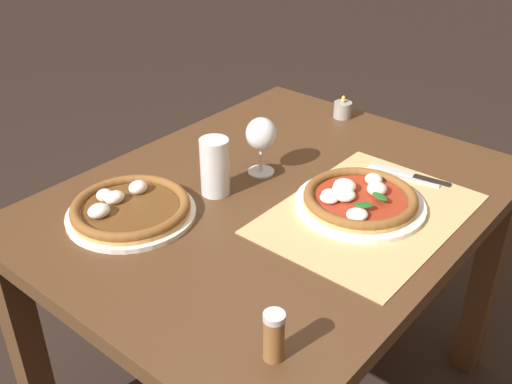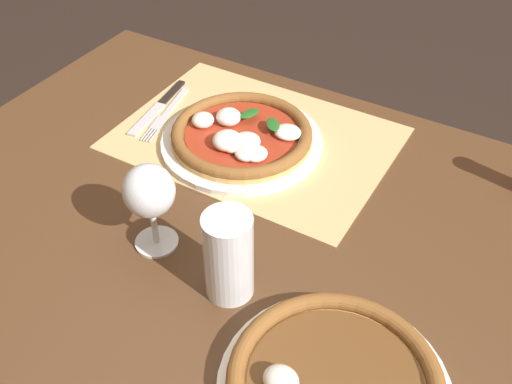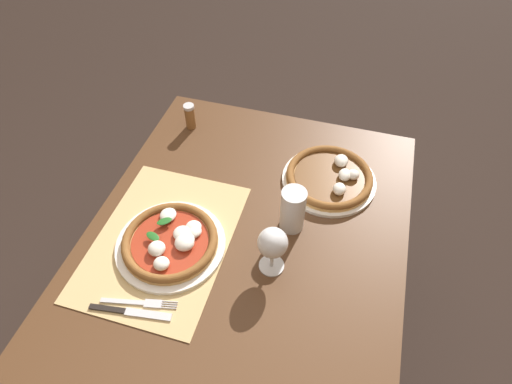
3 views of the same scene
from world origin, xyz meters
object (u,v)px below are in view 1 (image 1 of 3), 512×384
Objects in this scene: fork at (400,177)px; pepper_shaker at (274,336)px; wine_glass at (261,136)px; pizza_near at (359,199)px; votive_candle at (343,110)px; pint_glass at (215,168)px; knife at (409,174)px; pizza_far at (130,209)px.

fork is 2.05× the size of pepper_shaker.
wine_glass is 0.78× the size of fork.
pizza_near is 0.19m from fork.
votive_candle reaches higher than pizza_near.
pepper_shaker is at bearing -153.43° from votive_candle.
pizza_near is 0.35m from pint_glass.
pepper_shaker reaches higher than votive_candle.
knife is 2.22× the size of pepper_shaker.
votive_candle is (0.59, 0.01, -0.05)m from pint_glass.
pizza_near is at bearing -46.09° from pizza_far.
pint_glass is 0.73× the size of fork.
pizza_far is 0.80m from votive_candle.
pizza_far is at bearing 164.44° from wine_glass.
pepper_shaker reaches higher than pizza_far.
pepper_shaker is (-0.49, -0.43, -0.06)m from wine_glass.
pint_glass is 0.56m from pepper_shaker.
votive_candle is (0.44, 0.03, -0.08)m from wine_glass.
pint_glass is at bearing -20.99° from pizza_far.
pint_glass is 0.48m from fork.
knife is (0.59, -0.41, -0.01)m from pizza_far.
votive_candle is at bearing 1.32° from pint_glass.
pepper_shaker is (-0.69, -0.13, 0.04)m from fork.
wine_glass is (-0.02, 0.29, 0.08)m from pizza_near.
wine_glass is (0.36, -0.10, 0.09)m from pizza_far.
wine_glass reaches higher than fork.
pepper_shaker is at bearing -170.35° from knife.
pepper_shaker is at bearing -103.81° from pizza_far.
pint_glass is 0.51m from knife.
pepper_shaker reaches higher than pizza_near.
fork is (0.19, -0.01, -0.02)m from pizza_near.
votive_candle is at bearing 37.12° from pizza_near.
pizza_near is 2.00× the size of wine_glass.
pizza_near is at bearing -61.50° from pint_glass.
wine_glass reaches higher than knife.
pizza_far is 3.10× the size of pepper_shaker.
votive_candle reaches higher than pizza_far.
votive_candle is at bearing 54.19° from fork.
wine_glass is 0.37m from fork.
fork is 2.77× the size of votive_candle.
pizza_far is 2.08× the size of pint_glass.
pint_glass reaches higher than votive_candle.
pepper_shaker is (-0.13, -0.53, 0.03)m from pizza_far.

